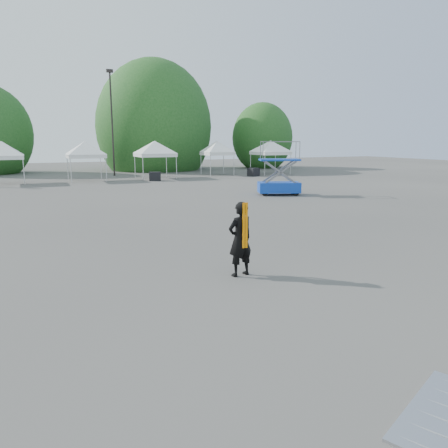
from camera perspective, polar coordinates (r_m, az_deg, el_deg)
name	(u,v)px	position (r m, az deg, el deg)	size (l,w,h in m)	color
ground	(221,266)	(12.23, -0.37, -5.48)	(120.00, 120.00, 0.00)	#474442
light_pole_east	(112,117)	(43.46, -14.45, 13.39)	(0.60, 0.25, 9.80)	black
tree_mid_e	(154,127)	(51.60, -9.10, 12.42)	(5.12, 5.12, 7.79)	#382314
tree_far_e	(262,138)	(54.71, 5.02, 11.15)	(3.84, 3.84, 5.84)	#382314
tent_d	(1,145)	(38.48, -27.08, 9.23)	(4.32, 4.32, 3.88)	silver
tent_e	(85,144)	(38.66, -17.68, 9.90)	(4.21, 4.21, 3.88)	silver
tent_f	(155,144)	(39.93, -9.05, 10.30)	(4.52, 4.52, 3.88)	silver
tent_g	(217,143)	(43.30, -0.89, 10.48)	(3.78, 3.78, 3.88)	silver
tent_h	(271,143)	(44.72, 6.11, 10.44)	(4.45, 4.45, 3.88)	silver
man	(240,239)	(11.15, 2.13, -1.98)	(0.78, 0.59, 1.93)	black
scissor_lift	(279,168)	(27.76, 7.24, 7.24)	(2.88, 2.13, 3.34)	#0D4BB5
crate_mid	(155,176)	(37.57, -9.02, 6.17)	(0.97, 0.75, 0.75)	black
crate_east	(253,172)	(41.97, 3.87, 6.79)	(0.99, 0.77, 0.77)	black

